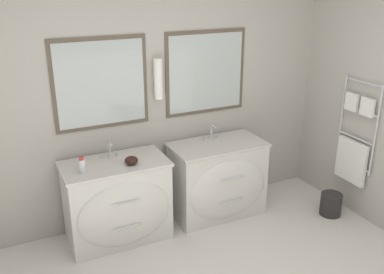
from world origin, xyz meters
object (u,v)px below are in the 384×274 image
(vanity_right, at_px, (218,179))
(vanity_left, at_px, (118,202))
(amenity_bowl, at_px, (131,160))
(waste_bin, at_px, (331,204))
(toiletry_bottle, at_px, (82,166))

(vanity_right, bearing_deg, vanity_left, 180.00)
(amenity_bowl, bearing_deg, vanity_left, 153.20)
(vanity_right, bearing_deg, amenity_bowl, -175.98)
(amenity_bowl, height_order, waste_bin, amenity_bowl)
(toiletry_bottle, distance_m, amenity_bowl, 0.44)
(vanity_left, bearing_deg, vanity_right, 0.00)
(amenity_bowl, bearing_deg, vanity_right, 4.02)
(toiletry_bottle, height_order, amenity_bowl, toiletry_bottle)
(waste_bin, bearing_deg, vanity_right, 153.26)
(toiletry_bottle, relative_size, waste_bin, 0.61)
(amenity_bowl, xyz_separation_m, waste_bin, (2.01, -0.47, -0.70))
(vanity_left, relative_size, vanity_right, 1.00)
(vanity_left, distance_m, waste_bin, 2.23)
(vanity_left, height_order, toiletry_bottle, toiletry_bottle)
(toiletry_bottle, height_order, waste_bin, toiletry_bottle)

